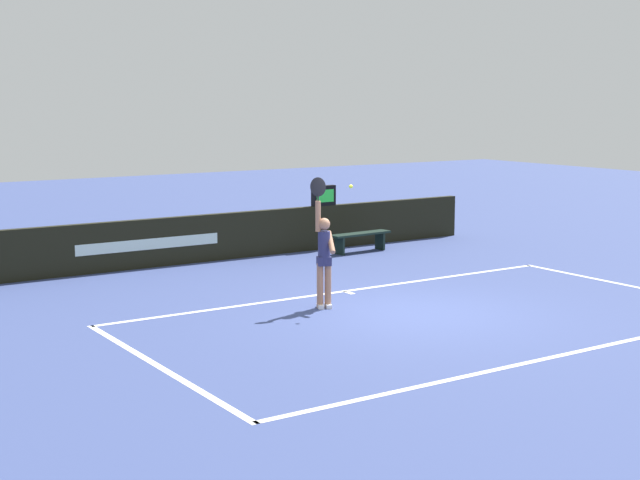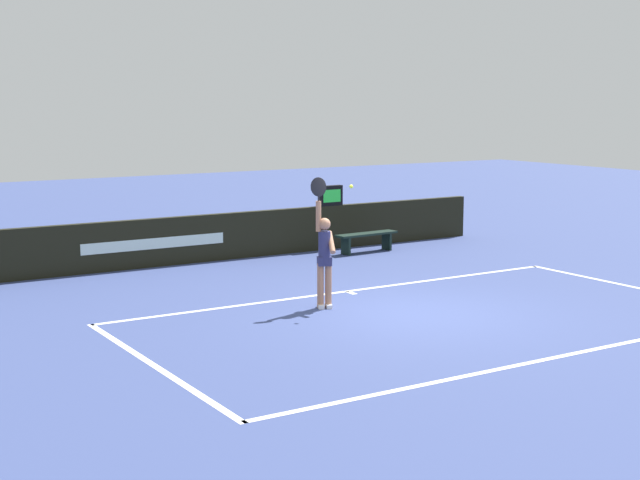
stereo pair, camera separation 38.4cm
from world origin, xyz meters
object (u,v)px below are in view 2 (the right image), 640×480
object	(u,v)px
speed_display	(330,196)
tennis_ball	(351,186)
tennis_player	(324,254)
courtside_bench_near	(367,237)

from	to	relation	value
speed_display	tennis_ball	xyz separation A→B (m)	(-3.27, -5.78, 0.85)
tennis_player	courtside_bench_near	xyz separation A→B (m)	(4.09, 4.54, -0.60)
speed_display	tennis_ball	bearing A→B (deg)	-119.53
speed_display	tennis_player	distance (m)	6.55
tennis_ball	speed_display	bearing A→B (deg)	60.47
tennis_ball	courtside_bench_near	distance (m)	6.41
speed_display	tennis_player	size ratio (longest dim) A/B	0.27
tennis_ball	courtside_bench_near	bearing A→B (deg)	52.46
tennis_player	courtside_bench_near	size ratio (longest dim) A/B	1.39
speed_display	courtside_bench_near	xyz separation A→B (m)	(0.47, -0.91, -0.96)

